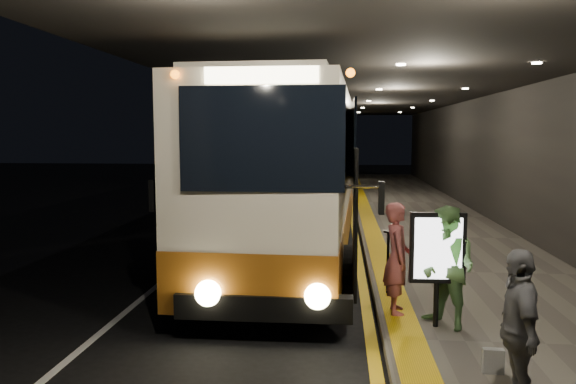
{
  "coord_description": "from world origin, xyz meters",
  "views": [
    {
      "loc": [
        1.86,
        -11.02,
        3.07
      ],
      "look_at": [
        0.65,
        2.06,
        1.7
      ],
      "focal_mm": 35.0,
      "sensor_mm": 36.0,
      "label": 1
    }
  ],
  "objects_px": {
    "coach_third": "(330,149)",
    "passenger_boarding": "(397,258)",
    "passenger_waiting_grey": "(518,331)",
    "info_sign": "(438,250)",
    "coach_second": "(322,159)",
    "bag_polka": "(493,361)",
    "stanchion_post": "(388,263)",
    "passenger_waiting_green": "(448,267)",
    "coach_main": "(296,180)"
  },
  "relations": [
    {
      "from": "coach_third",
      "to": "passenger_boarding",
      "type": "xyz_separation_m",
      "value": [
        1.73,
        -34.03,
        -0.86
      ]
    },
    {
      "from": "passenger_waiting_grey",
      "to": "info_sign",
      "type": "distance_m",
      "value": 2.62
    },
    {
      "from": "coach_second",
      "to": "bag_polka",
      "type": "distance_m",
      "value": 22.59
    },
    {
      "from": "passenger_waiting_grey",
      "to": "bag_polka",
      "type": "height_order",
      "value": "passenger_waiting_grey"
    },
    {
      "from": "stanchion_post",
      "to": "passenger_waiting_grey",
      "type": "bearing_deg",
      "value": -77.2
    },
    {
      "from": "info_sign",
      "to": "stanchion_post",
      "type": "xyz_separation_m",
      "value": [
        -0.58,
        1.72,
        -0.6
      ]
    },
    {
      "from": "passenger_waiting_grey",
      "to": "stanchion_post",
      "type": "height_order",
      "value": "passenger_waiting_grey"
    },
    {
      "from": "passenger_waiting_green",
      "to": "passenger_boarding",
      "type": "bearing_deg",
      "value": -171.57
    },
    {
      "from": "coach_second",
      "to": "passenger_boarding",
      "type": "xyz_separation_m",
      "value": [
        1.87,
        -20.11,
        -0.69
      ]
    },
    {
      "from": "passenger_waiting_grey",
      "to": "passenger_boarding",
      "type": "bearing_deg",
      "value": -160.99
    },
    {
      "from": "coach_third",
      "to": "bag_polka",
      "type": "xyz_separation_m",
      "value": [
        2.68,
        -36.28,
        -1.61
      ]
    },
    {
      "from": "info_sign",
      "to": "coach_third",
      "type": "bearing_deg",
      "value": 91.73
    },
    {
      "from": "bag_polka",
      "to": "passenger_boarding",
      "type": "bearing_deg",
      "value": 112.86
    },
    {
      "from": "coach_main",
      "to": "info_sign",
      "type": "height_order",
      "value": "coach_main"
    },
    {
      "from": "coach_third",
      "to": "passenger_waiting_grey",
      "type": "relative_size",
      "value": 7.28
    },
    {
      "from": "coach_second",
      "to": "passenger_waiting_green",
      "type": "bearing_deg",
      "value": -81.91
    },
    {
      "from": "coach_main",
      "to": "bag_polka",
      "type": "relative_size",
      "value": 42.48
    },
    {
      "from": "coach_second",
      "to": "coach_third",
      "type": "bearing_deg",
      "value": 90.46
    },
    {
      "from": "info_sign",
      "to": "stanchion_post",
      "type": "bearing_deg",
      "value": 106.66
    },
    {
      "from": "coach_main",
      "to": "passenger_waiting_grey",
      "type": "bearing_deg",
      "value": -67.93
    },
    {
      "from": "info_sign",
      "to": "bag_polka",
      "type": "bearing_deg",
      "value": -77.67
    },
    {
      "from": "coach_second",
      "to": "stanchion_post",
      "type": "bearing_deg",
      "value": -83.48
    },
    {
      "from": "bag_polka",
      "to": "info_sign",
      "type": "bearing_deg",
      "value": 104.33
    },
    {
      "from": "coach_third",
      "to": "stanchion_post",
      "type": "relative_size",
      "value": 11.02
    },
    {
      "from": "passenger_boarding",
      "to": "passenger_waiting_green",
      "type": "relative_size",
      "value": 0.98
    },
    {
      "from": "coach_main",
      "to": "passenger_waiting_green",
      "type": "relative_size",
      "value": 6.98
    },
    {
      "from": "coach_third",
      "to": "passenger_waiting_green",
      "type": "height_order",
      "value": "coach_third"
    },
    {
      "from": "coach_main",
      "to": "stanchion_post",
      "type": "xyz_separation_m",
      "value": [
        1.97,
        -3.88,
        -1.19
      ]
    },
    {
      "from": "passenger_waiting_grey",
      "to": "info_sign",
      "type": "height_order",
      "value": "info_sign"
    },
    {
      "from": "coach_second",
      "to": "passenger_waiting_grey",
      "type": "height_order",
      "value": "coach_second"
    },
    {
      "from": "coach_main",
      "to": "info_sign",
      "type": "relative_size",
      "value": 7.37
    },
    {
      "from": "coach_third",
      "to": "passenger_waiting_green",
      "type": "bearing_deg",
      "value": -85.99
    },
    {
      "from": "coach_third",
      "to": "passenger_waiting_grey",
      "type": "xyz_separation_m",
      "value": [
        2.65,
        -37.22,
        -0.9
      ]
    },
    {
      "from": "passenger_waiting_grey",
      "to": "stanchion_post",
      "type": "distance_m",
      "value": 4.41
    },
    {
      "from": "passenger_boarding",
      "to": "stanchion_post",
      "type": "height_order",
      "value": "passenger_boarding"
    },
    {
      "from": "bag_polka",
      "to": "stanchion_post",
      "type": "xyz_separation_m",
      "value": [
        -1.0,
        3.36,
        0.42
      ]
    },
    {
      "from": "coach_main",
      "to": "stanchion_post",
      "type": "height_order",
      "value": "coach_main"
    },
    {
      "from": "passenger_waiting_grey",
      "to": "info_sign",
      "type": "relative_size",
      "value": 1.0
    },
    {
      "from": "passenger_boarding",
      "to": "passenger_waiting_grey",
      "type": "distance_m",
      "value": 3.32
    },
    {
      "from": "stanchion_post",
      "to": "coach_main",
      "type": "bearing_deg",
      "value": 116.98
    },
    {
      "from": "bag_polka",
      "to": "stanchion_post",
      "type": "relative_size",
      "value": 0.26
    },
    {
      "from": "coach_third",
      "to": "stanchion_post",
      "type": "distance_m",
      "value": 32.99
    },
    {
      "from": "bag_polka",
      "to": "coach_third",
      "type": "bearing_deg",
      "value": 94.22
    },
    {
      "from": "passenger_waiting_green",
      "to": "bag_polka",
      "type": "bearing_deg",
      "value": -29.94
    },
    {
      "from": "coach_main",
      "to": "passenger_waiting_green",
      "type": "distance_m",
      "value": 6.3
    },
    {
      "from": "coach_second",
      "to": "passenger_waiting_green",
      "type": "height_order",
      "value": "coach_second"
    },
    {
      "from": "passenger_boarding",
      "to": "coach_main",
      "type": "bearing_deg",
      "value": 20.77
    },
    {
      "from": "passenger_boarding",
      "to": "passenger_waiting_grey",
      "type": "bearing_deg",
      "value": -165.15
    },
    {
      "from": "coach_second",
      "to": "bag_polka",
      "type": "xyz_separation_m",
      "value": [
        2.82,
        -22.36,
        -1.45
      ]
    },
    {
      "from": "passenger_boarding",
      "to": "passenger_waiting_grey",
      "type": "relative_size",
      "value": 1.04
    }
  ]
}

